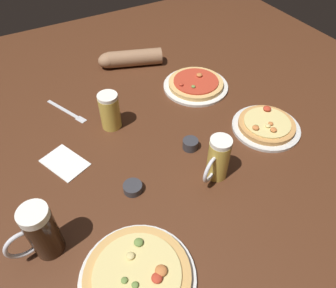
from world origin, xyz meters
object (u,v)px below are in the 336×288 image
beer_mug_amber (109,110)px  fork_left (67,111)px  beer_mug_dark (218,159)px  ramekin_butter (133,188)px  pizza_plate_near (138,277)px  diner_arm (128,58)px  pizza_plate_side (266,126)px  napkin_folded (65,162)px  ramekin_sauce (190,144)px  beer_mug_pale (40,232)px  pizza_plate_far (196,84)px

beer_mug_amber → fork_left: (-0.13, 0.16, -0.07)m
beer_mug_dark → ramekin_butter: 0.29m
pizza_plate_near → diner_arm: (0.40, 0.96, 0.02)m
pizza_plate_side → napkin_folded: pizza_plate_side is taller
ramekin_sauce → ramekin_butter: bearing=-164.5°
beer_mug_amber → diner_arm: beer_mug_amber is taller
beer_mug_dark → fork_left: 0.67m
beer_mug_dark → ramekin_sauce: (-0.01, 0.15, -0.06)m
pizza_plate_near → beer_mug_pale: size_ratio=1.69×
pizza_plate_far → beer_mug_pale: beer_mug_pale is taller
pizza_plate_side → fork_left: (-0.65, 0.48, -0.01)m
beer_mug_dark → diner_arm: bearing=88.1°
fork_left → diner_arm: bearing=28.5°
beer_mug_pale → napkin_folded: beer_mug_pale is taller
pizza_plate_side → ramekin_sauce: size_ratio=4.61×
pizza_plate_side → beer_mug_dark: bearing=-162.5°
beer_mug_pale → beer_mug_dark: bearing=-1.0°
pizza_plate_far → pizza_plate_side: 0.37m
pizza_plate_side → fork_left: 0.80m
ramekin_sauce → ramekin_butter: 0.27m
napkin_folded → pizza_plate_side: bearing=-15.6°
pizza_plate_near → beer_mug_pale: 0.28m
pizza_plate_near → pizza_plate_far: 0.88m
pizza_plate_side → fork_left: size_ratio=1.23×
beer_mug_dark → ramekin_butter: bearing=163.9°
beer_mug_dark → beer_mug_amber: beer_mug_dark is taller
pizza_plate_far → pizza_plate_side: size_ratio=1.10×
beer_mug_amber → fork_left: size_ratio=0.70×
pizza_plate_far → beer_mug_pale: size_ratio=1.58×
pizza_plate_near → beer_mug_pale: bearing=132.3°
pizza_plate_near → beer_mug_pale: beer_mug_pale is taller
pizza_plate_near → beer_mug_pale: (-0.18, 0.20, 0.07)m
beer_mug_pale → ramekin_sauce: 0.58m
pizza_plate_far → napkin_folded: bearing=-166.2°
beer_mug_amber → fork_left: beer_mug_amber is taller
diner_arm → fork_left: bearing=-151.5°
pizza_plate_far → pizza_plate_side: bearing=-76.0°
ramekin_butter → diner_arm: bearing=66.9°
ramekin_butter → beer_mug_pale: bearing=-166.7°
beer_mug_amber → fork_left: 0.22m
pizza_plate_near → ramekin_butter: (0.11, 0.27, -0.00)m
ramekin_butter → pizza_plate_side: bearing=1.8°
pizza_plate_far → beer_mug_pale: 0.90m
pizza_plate_far → ramekin_sauce: pizza_plate_far is taller
beer_mug_amber → fork_left: bearing=128.7°
napkin_folded → beer_mug_pale: bearing=-114.0°
fork_left → pizza_plate_far: bearing=-11.4°
beer_mug_dark → ramekin_sauce: size_ratio=2.88×
pizza_plate_side → diner_arm: diner_arm is taller
pizza_plate_far → pizza_plate_side: (0.09, -0.36, 0.00)m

